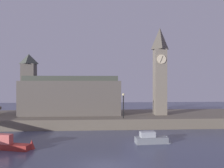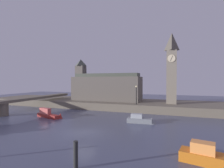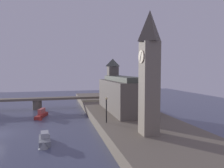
# 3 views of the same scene
# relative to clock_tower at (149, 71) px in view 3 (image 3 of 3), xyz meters

# --- Properties ---
(far_embankment) EXTENTS (70.00, 12.00, 1.50)m
(far_embankment) POSITION_rel_clock_tower_xyz_m (-9.42, 1.33, -8.05)
(far_embankment) COLOR #6B6051
(far_embankment) RESTS_ON ground
(clock_tower) EXTENTS (2.08, 2.13, 14.05)m
(clock_tower) POSITION_rel_clock_tower_xyz_m (0.00, 0.00, 0.00)
(clock_tower) COLOR slate
(clock_tower) RESTS_ON far_embankment
(parliament_hall) EXTENTS (15.92, 5.50, 9.82)m
(parliament_hall) POSITION_rel_clock_tower_xyz_m (-14.88, 1.28, -4.17)
(parliament_hall) COLOR #5B544C
(parliament_hall) RESTS_ON far_embankment
(bridge_span) EXTENTS (2.20, 32.13, 2.64)m
(bridge_span) POSITION_rel_clock_tower_xyz_m (-27.49, -15.00, -6.83)
(bridge_span) COLOR #6B6051
(bridge_span) RESTS_ON ground
(streetlamp) EXTENTS (0.36, 0.36, 3.63)m
(streetlamp) POSITION_rel_clock_tower_xyz_m (-6.33, -3.55, -5.01)
(streetlamp) COLOR black
(streetlamp) RESTS_ON far_embankment
(boat_dinghy_red) EXTENTS (5.40, 2.24, 1.83)m
(boat_dinghy_red) POSITION_rel_clock_tower_xyz_m (-18.76, -13.21, -8.28)
(boat_dinghy_red) COLOR maroon
(boat_dinghy_red) RESTS_ON ground
(boat_cruiser_grey) EXTENTS (4.18, 1.58, 1.35)m
(boat_cruiser_grey) POSITION_rel_clock_tower_xyz_m (-3.81, -11.75, -8.33)
(boat_cruiser_grey) COLOR gray
(boat_cruiser_grey) RESTS_ON ground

